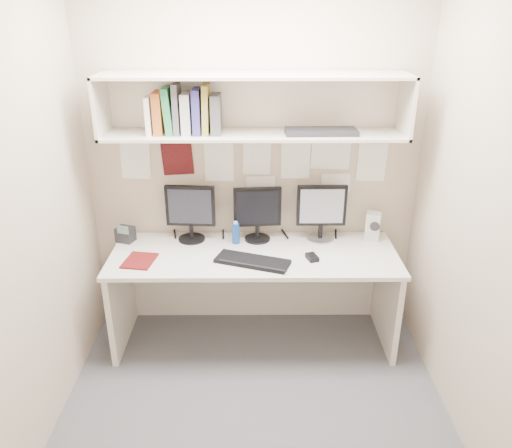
{
  "coord_description": "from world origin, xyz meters",
  "views": [
    {
      "loc": [
        -0.0,
        -2.47,
        2.31
      ],
      "look_at": [
        0.01,
        0.35,
        1.08
      ],
      "focal_mm": 35.0,
      "sensor_mm": 36.0,
      "label": 1
    }
  ],
  "objects_px": {
    "desk": "(254,297)",
    "desk_phone": "(125,234)",
    "monitor_left": "(190,210)",
    "monitor_center": "(257,211)",
    "keyboard": "(252,261)",
    "monitor_right": "(321,210)",
    "speaker": "(373,226)",
    "maroon_notebook": "(140,261)"
  },
  "relations": [
    {
      "from": "desk",
      "to": "desk_phone",
      "type": "height_order",
      "value": "desk_phone"
    },
    {
      "from": "monitor_left",
      "to": "monitor_center",
      "type": "bearing_deg",
      "value": 4.1
    },
    {
      "from": "desk",
      "to": "keyboard",
      "type": "height_order",
      "value": "keyboard"
    },
    {
      "from": "desk",
      "to": "monitor_right",
      "type": "xyz_separation_m",
      "value": [
        0.49,
        0.22,
        0.59
      ]
    },
    {
      "from": "monitor_left",
      "to": "monitor_center",
      "type": "distance_m",
      "value": 0.48
    },
    {
      "from": "speaker",
      "to": "desk_phone",
      "type": "distance_m",
      "value": 1.81
    },
    {
      "from": "monitor_right",
      "to": "keyboard",
      "type": "height_order",
      "value": "monitor_right"
    },
    {
      "from": "monitor_left",
      "to": "speaker",
      "type": "bearing_deg",
      "value": 4.14
    },
    {
      "from": "monitor_left",
      "to": "speaker",
      "type": "relative_size",
      "value": 2.02
    },
    {
      "from": "desk",
      "to": "monitor_left",
      "type": "height_order",
      "value": "monitor_left"
    },
    {
      "from": "keyboard",
      "to": "speaker",
      "type": "height_order",
      "value": "speaker"
    },
    {
      "from": "monitor_left",
      "to": "monitor_right",
      "type": "distance_m",
      "value": 0.95
    },
    {
      "from": "maroon_notebook",
      "to": "desk_phone",
      "type": "height_order",
      "value": "desk_phone"
    },
    {
      "from": "desk",
      "to": "monitor_left",
      "type": "relative_size",
      "value": 4.82
    },
    {
      "from": "keyboard",
      "to": "speaker",
      "type": "bearing_deg",
      "value": 42.79
    },
    {
      "from": "monitor_center",
      "to": "maroon_notebook",
      "type": "bearing_deg",
      "value": -160.82
    },
    {
      "from": "desk",
      "to": "maroon_notebook",
      "type": "relative_size",
      "value": 8.48
    },
    {
      "from": "maroon_notebook",
      "to": "desk_phone",
      "type": "bearing_deg",
      "value": 126.67
    },
    {
      "from": "speaker",
      "to": "monitor_left",
      "type": "bearing_deg",
      "value": -162.22
    },
    {
      "from": "desk",
      "to": "monitor_right",
      "type": "height_order",
      "value": "monitor_right"
    },
    {
      "from": "monitor_center",
      "to": "keyboard",
      "type": "height_order",
      "value": "monitor_center"
    },
    {
      "from": "monitor_center",
      "to": "desk",
      "type": "bearing_deg",
      "value": -100.98
    },
    {
      "from": "monitor_center",
      "to": "desk_phone",
      "type": "bearing_deg",
      "value": 177.32
    },
    {
      "from": "keyboard",
      "to": "monitor_right",
      "type": "bearing_deg",
      "value": 56.67
    },
    {
      "from": "monitor_right",
      "to": "keyboard",
      "type": "bearing_deg",
      "value": -143.7
    },
    {
      "from": "keyboard",
      "to": "desk_phone",
      "type": "height_order",
      "value": "desk_phone"
    },
    {
      "from": "monitor_right",
      "to": "desk_phone",
      "type": "relative_size",
      "value": 2.85
    },
    {
      "from": "desk",
      "to": "monitor_center",
      "type": "height_order",
      "value": "monitor_center"
    },
    {
      "from": "monitor_right",
      "to": "speaker",
      "type": "bearing_deg",
      "value": -0.45
    },
    {
      "from": "monitor_left",
      "to": "monitor_right",
      "type": "height_order",
      "value": "monitor_right"
    },
    {
      "from": "monitor_left",
      "to": "maroon_notebook",
      "type": "bearing_deg",
      "value": -127.69
    },
    {
      "from": "monitor_left",
      "to": "desk",
      "type": "bearing_deg",
      "value": -21.42
    },
    {
      "from": "desk",
      "to": "speaker",
      "type": "height_order",
      "value": "speaker"
    },
    {
      "from": "monitor_right",
      "to": "maroon_notebook",
      "type": "relative_size",
      "value": 1.77
    },
    {
      "from": "monitor_left",
      "to": "keyboard",
      "type": "distance_m",
      "value": 0.62
    },
    {
      "from": "maroon_notebook",
      "to": "keyboard",
      "type": "bearing_deg",
      "value": 7.46
    },
    {
      "from": "keyboard",
      "to": "desk_phone",
      "type": "distance_m",
      "value": 0.99
    },
    {
      "from": "desk",
      "to": "desk_phone",
      "type": "relative_size",
      "value": 13.7
    },
    {
      "from": "monitor_left",
      "to": "desk_phone",
      "type": "relative_size",
      "value": 2.84
    },
    {
      "from": "monitor_left",
      "to": "monitor_right",
      "type": "xyz_separation_m",
      "value": [
        0.95,
        -0.0,
        0.0
      ]
    },
    {
      "from": "keyboard",
      "to": "speaker",
      "type": "distance_m",
      "value": 0.97
    },
    {
      "from": "monitor_center",
      "to": "maroon_notebook",
      "type": "relative_size",
      "value": 1.7
    }
  ]
}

